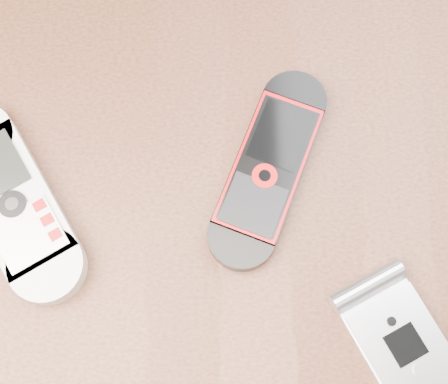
{
  "coord_description": "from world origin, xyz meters",
  "views": [
    {
      "loc": [
        0.0,
        -0.14,
        1.21
      ],
      "look_at": [
        0.01,
        0.0,
        0.76
      ],
      "focal_mm": 50.0,
      "sensor_mm": 36.0,
      "label": 1
    }
  ],
  "objects_px": {
    "table": "(219,229)",
    "motorola_razr": "(405,349)",
    "nokia_white": "(12,200)",
    "nokia_black_red": "(269,167)"
  },
  "relations": [
    {
      "from": "table",
      "to": "motorola_razr",
      "type": "height_order",
      "value": "motorola_razr"
    },
    {
      "from": "nokia_white",
      "to": "motorola_razr",
      "type": "xyz_separation_m",
      "value": [
        0.28,
        -0.11,
        -0.0
      ]
    },
    {
      "from": "nokia_white",
      "to": "nokia_black_red",
      "type": "height_order",
      "value": "nokia_white"
    },
    {
      "from": "table",
      "to": "nokia_white",
      "type": "height_order",
      "value": "nokia_white"
    },
    {
      "from": "nokia_black_red",
      "to": "motorola_razr",
      "type": "bearing_deg",
      "value": -34.23
    },
    {
      "from": "table",
      "to": "motorola_razr",
      "type": "relative_size",
      "value": 10.86
    },
    {
      "from": "table",
      "to": "nokia_black_red",
      "type": "bearing_deg",
      "value": 26.66
    },
    {
      "from": "nokia_white",
      "to": "nokia_black_red",
      "type": "distance_m",
      "value": 0.2
    },
    {
      "from": "table",
      "to": "motorola_razr",
      "type": "xyz_separation_m",
      "value": [
        0.13,
        -0.12,
        0.11
      ]
    },
    {
      "from": "nokia_white",
      "to": "motorola_razr",
      "type": "height_order",
      "value": "nokia_white"
    }
  ]
}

